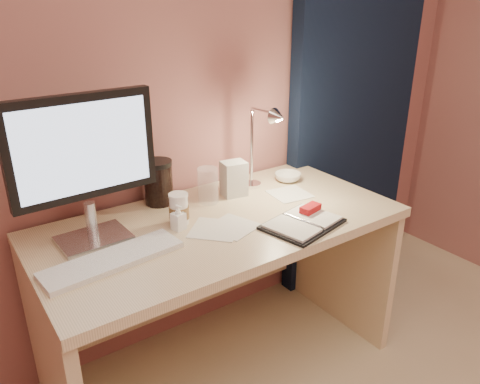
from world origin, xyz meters
TOP-DOWN VIEW (x-y plane):
  - room at (0.95, 1.69)m, footprint 3.50×3.50m
  - desk at (0.00, 1.45)m, footprint 1.40×0.70m
  - monitor at (-0.46, 1.49)m, footprint 0.49×0.18m
  - keyboard at (-0.45, 1.32)m, footprint 0.47×0.18m
  - planner at (0.23, 1.17)m, footprint 0.32×0.27m
  - paper_a at (0.00, 1.30)m, footprint 0.21×0.21m
  - paper_b at (0.38, 1.42)m, footprint 0.18×0.18m
  - paper_c at (-0.06, 1.32)m, footprint 0.24×0.24m
  - coffee_cup at (-0.14, 1.44)m, footprint 0.08×0.08m
  - clear_cup at (0.05, 1.55)m, footprint 0.09×0.09m
  - bowl at (0.48, 1.55)m, footprint 0.15×0.15m
  - lotion_bottle at (-0.17, 1.40)m, footprint 0.05×0.05m
  - dark_jar at (-0.12, 1.66)m, footprint 0.12×0.12m
  - product_box at (0.18, 1.55)m, footprint 0.11×0.09m
  - desk_lamp at (0.29, 1.50)m, footprint 0.10×0.23m

SIDE VIEW (x-z plane):
  - desk at x=0.00m, z-range 0.14..0.87m
  - paper_b at x=0.38m, z-range 0.73..0.73m
  - paper_a at x=0.00m, z-range 0.73..0.73m
  - paper_c at x=-0.06m, z-range 0.73..0.73m
  - keyboard at x=-0.45m, z-range 0.73..0.75m
  - planner at x=0.23m, z-range 0.72..0.76m
  - bowl at x=0.48m, z-range 0.73..0.77m
  - lotion_bottle at x=-0.17m, z-range 0.73..0.83m
  - coffee_cup at x=-0.14m, z-range 0.73..0.85m
  - clear_cup at x=0.05m, z-range 0.73..0.88m
  - product_box at x=0.18m, z-range 0.73..0.88m
  - dark_jar at x=-0.12m, z-range 0.73..0.90m
  - desk_lamp at x=0.29m, z-range 0.78..1.16m
  - monitor at x=-0.46m, z-range 0.78..1.30m
  - room at x=0.95m, z-range -0.61..2.89m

